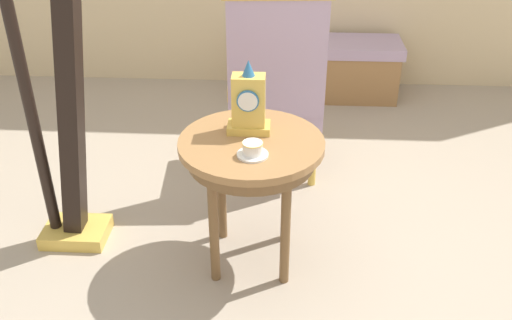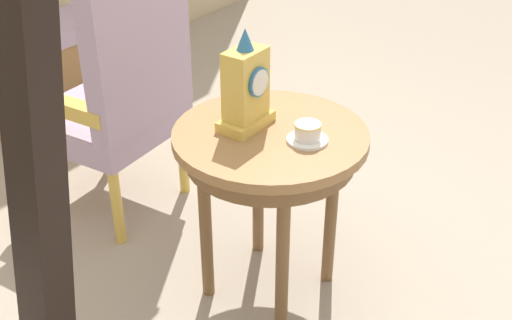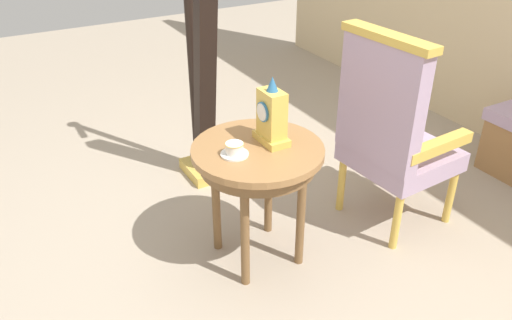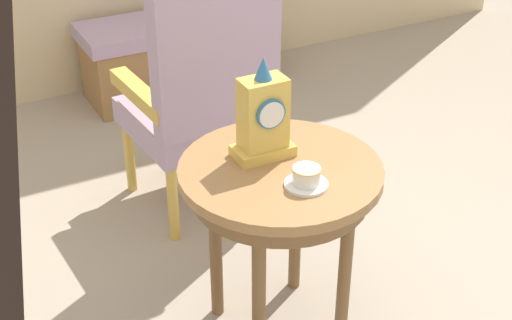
% 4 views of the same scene
% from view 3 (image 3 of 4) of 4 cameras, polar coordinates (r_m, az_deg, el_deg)
% --- Properties ---
extents(ground_plane, '(10.00, 10.00, 0.00)m').
position_cam_3_polar(ground_plane, '(2.88, 0.34, -9.95)').
color(ground_plane, tan).
extents(side_table, '(0.64, 0.64, 0.66)m').
position_cam_3_polar(side_table, '(2.53, 0.18, -0.27)').
color(side_table, '#9E7042').
rests_on(side_table, ground).
extents(teacup_left, '(0.13, 0.13, 0.06)m').
position_cam_3_polar(teacup_left, '(2.41, -2.38, 1.13)').
color(teacup_left, white).
rests_on(teacup_left, side_table).
extents(mantel_clock, '(0.19, 0.11, 0.34)m').
position_cam_3_polar(mantel_clock, '(2.48, 1.66, 4.79)').
color(mantel_clock, gold).
rests_on(mantel_clock, side_table).
extents(armchair, '(0.58, 0.57, 1.14)m').
position_cam_3_polar(armchair, '(2.89, 14.62, 3.14)').
color(armchair, '#B299B7').
rests_on(armchair, ground).
extents(harp, '(0.40, 0.24, 1.80)m').
position_cam_3_polar(harp, '(3.22, -6.00, 9.43)').
color(harp, gold).
rests_on(harp, ground).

